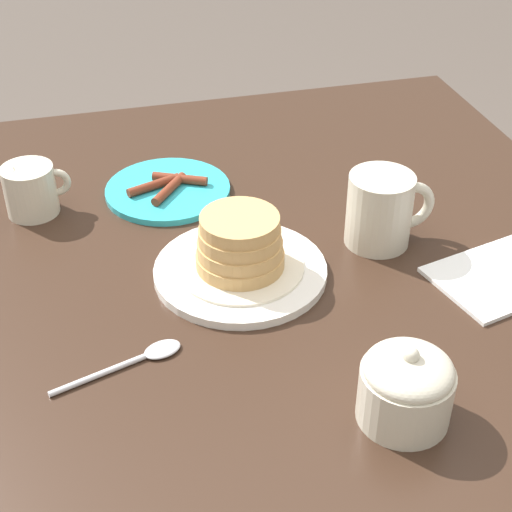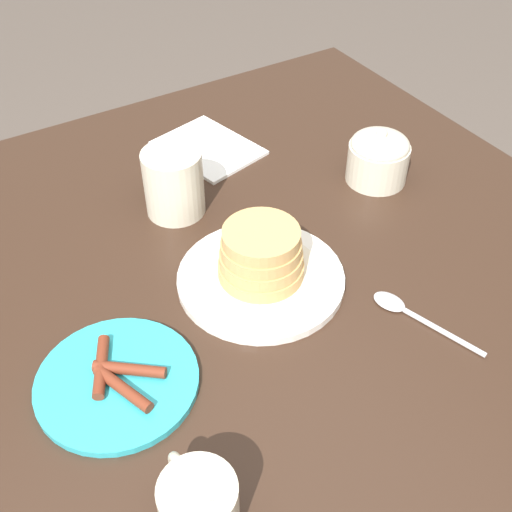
{
  "view_description": "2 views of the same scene",
  "coord_description": "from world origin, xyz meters",
  "px_view_note": "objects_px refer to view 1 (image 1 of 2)",
  "views": [
    {
      "loc": [
        -0.18,
        -0.83,
        1.38
      ],
      "look_at": [
        0.03,
        -0.02,
        0.78
      ],
      "focal_mm": 55.0,
      "sensor_mm": 36.0,
      "label": 1
    },
    {
      "loc": [
        -0.52,
        0.32,
        1.38
      ],
      "look_at": [
        0.03,
        -0.02,
        0.78
      ],
      "focal_mm": 45.0,
      "sensor_mm": 36.0,
      "label": 2
    }
  ],
  "objects_px": {
    "pancake_plate": "(240,255)",
    "creamer_pitcher": "(30,189)",
    "coffee_mug": "(382,209)",
    "napkin": "(500,277)",
    "sugar_bowl": "(406,386)",
    "side_plate_bacon": "(168,189)",
    "spoon": "(141,358)"
  },
  "relations": [
    {
      "from": "creamer_pitcher",
      "to": "side_plate_bacon",
      "type": "bearing_deg",
      "value": 1.27
    },
    {
      "from": "coffee_mug",
      "to": "napkin",
      "type": "xyz_separation_m",
      "value": [
        0.12,
        -0.12,
        -0.05
      ]
    },
    {
      "from": "side_plate_bacon",
      "to": "creamer_pitcher",
      "type": "xyz_separation_m",
      "value": [
        -0.2,
        -0.0,
        0.03
      ]
    },
    {
      "from": "spoon",
      "to": "sugar_bowl",
      "type": "bearing_deg",
      "value": -31.4
    },
    {
      "from": "side_plate_bacon",
      "to": "napkin",
      "type": "xyz_separation_m",
      "value": [
        0.39,
        -0.33,
        -0.0
      ]
    },
    {
      "from": "creamer_pitcher",
      "to": "sugar_bowl",
      "type": "xyz_separation_m",
      "value": [
        0.37,
        -0.52,
        0.0
      ]
    },
    {
      "from": "side_plate_bacon",
      "to": "coffee_mug",
      "type": "height_order",
      "value": "coffee_mug"
    },
    {
      "from": "sugar_bowl",
      "to": "spoon",
      "type": "xyz_separation_m",
      "value": [
        -0.26,
        0.16,
        -0.04
      ]
    },
    {
      "from": "coffee_mug",
      "to": "creamer_pitcher",
      "type": "relative_size",
      "value": 1.14
    },
    {
      "from": "creamer_pitcher",
      "to": "napkin",
      "type": "height_order",
      "value": "creamer_pitcher"
    },
    {
      "from": "pancake_plate",
      "to": "creamer_pitcher",
      "type": "distance_m",
      "value": 0.35
    },
    {
      "from": "sugar_bowl",
      "to": "napkin",
      "type": "distance_m",
      "value": 0.3
    },
    {
      "from": "napkin",
      "to": "side_plate_bacon",
      "type": "bearing_deg",
      "value": 139.64
    },
    {
      "from": "creamer_pitcher",
      "to": "napkin",
      "type": "relative_size",
      "value": 0.56
    },
    {
      "from": "creamer_pitcher",
      "to": "spoon",
      "type": "relative_size",
      "value": 0.7
    },
    {
      "from": "pancake_plate",
      "to": "side_plate_bacon",
      "type": "relative_size",
      "value": 1.19
    },
    {
      "from": "napkin",
      "to": "spoon",
      "type": "distance_m",
      "value": 0.48
    },
    {
      "from": "coffee_mug",
      "to": "creamer_pitcher",
      "type": "height_order",
      "value": "coffee_mug"
    },
    {
      "from": "side_plate_bacon",
      "to": "spoon",
      "type": "xyz_separation_m",
      "value": [
        -0.09,
        -0.37,
        -0.0
      ]
    },
    {
      "from": "side_plate_bacon",
      "to": "coffee_mug",
      "type": "relative_size",
      "value": 1.52
    },
    {
      "from": "creamer_pitcher",
      "to": "napkin",
      "type": "distance_m",
      "value": 0.68
    },
    {
      "from": "spoon",
      "to": "creamer_pitcher",
      "type": "bearing_deg",
      "value": 107.12
    },
    {
      "from": "napkin",
      "to": "spoon",
      "type": "bearing_deg",
      "value": -175.62
    },
    {
      "from": "side_plate_bacon",
      "to": "napkin",
      "type": "height_order",
      "value": "side_plate_bacon"
    },
    {
      "from": "side_plate_bacon",
      "to": "napkin",
      "type": "relative_size",
      "value": 0.98
    },
    {
      "from": "sugar_bowl",
      "to": "napkin",
      "type": "bearing_deg",
      "value": 41.0
    },
    {
      "from": "side_plate_bacon",
      "to": "creamer_pitcher",
      "type": "distance_m",
      "value": 0.21
    },
    {
      "from": "pancake_plate",
      "to": "coffee_mug",
      "type": "bearing_deg",
      "value": 7.81
    },
    {
      "from": "side_plate_bacon",
      "to": "spoon",
      "type": "distance_m",
      "value": 0.38
    },
    {
      "from": "sugar_bowl",
      "to": "napkin",
      "type": "height_order",
      "value": "sugar_bowl"
    },
    {
      "from": "creamer_pitcher",
      "to": "sugar_bowl",
      "type": "height_order",
      "value": "sugar_bowl"
    },
    {
      "from": "pancake_plate",
      "to": "napkin",
      "type": "distance_m",
      "value": 0.35
    }
  ]
}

